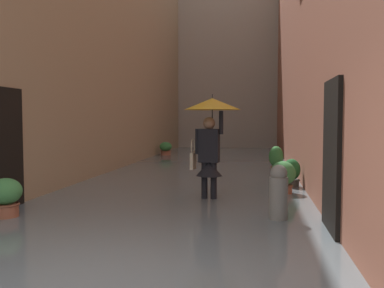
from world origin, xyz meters
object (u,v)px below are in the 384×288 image
Objects in this scene: potted_plant_mid_right at (6,199)px; mooring_bollard at (278,197)px; person_wading at (211,127)px; potted_plant_far_right at (166,150)px; potted_plant_far_left at (283,178)px; potted_plant_mid_left at (276,160)px; potted_plant_near_left at (291,175)px.

potted_plant_mid_right is 4.21m from mooring_bollard.
potted_plant_far_right is at bearing -72.56° from person_wading.
mooring_bollard is (0.20, 2.31, 0.04)m from potted_plant_far_left.
potted_plant_far_left is (-4.35, 8.56, 0.07)m from potted_plant_far_right.
person_wading is at bearing 72.48° from potted_plant_mid_left.
mooring_bollard is (-4.15, 10.87, 0.10)m from potted_plant_far_right.
potted_plant_mid_left reaches higher than potted_plant_mid_right.
potted_plant_mid_left is at bearing -107.52° from person_wading.
person_wading is 1.95m from potted_plant_far_left.
potted_plant_far_left reaches higher than potted_plant_far_right.
mooring_bollard reaches higher than potted_plant_mid_right.
potted_plant_far_right is 0.72× the size of mooring_bollard.
potted_plant_mid_left reaches higher than potted_plant_near_left.
potted_plant_far_right is at bearing -90.17° from potted_plant_mid_right.
potted_plant_mid_left is 3.67m from potted_plant_far_left.
person_wading is 2.18× the size of mooring_bollard.
potted_plant_mid_left is at bearing -90.30° from potted_plant_far_left.
mooring_bollard is (-1.20, 1.48, -1.03)m from person_wading.
mooring_bollard is at bearing 84.97° from potted_plant_far_left.
potted_plant_mid_left is 1.09× the size of potted_plant_far_left.
potted_plant_mid_left is 7.83m from potted_plant_mid_right.
potted_plant_mid_right is at bearing 55.78° from potted_plant_mid_left.
potted_plant_far_right is 6.56m from potted_plant_mid_left.
mooring_bollard is at bearing -173.24° from potted_plant_mid_right.
potted_plant_mid_left is at bearing -92.14° from mooring_bollard.
potted_plant_mid_left is 0.90× the size of mooring_bollard.
mooring_bollard is at bearing 82.11° from potted_plant_near_left.
potted_plant_near_left is 5.93m from potted_plant_mid_right.
mooring_bollard is at bearing 129.05° from person_wading.
potted_plant_far_left is 0.82× the size of mooring_bollard.
mooring_bollard is at bearing 87.86° from potted_plant_mid_left.
person_wading reaches higher than mooring_bollard.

